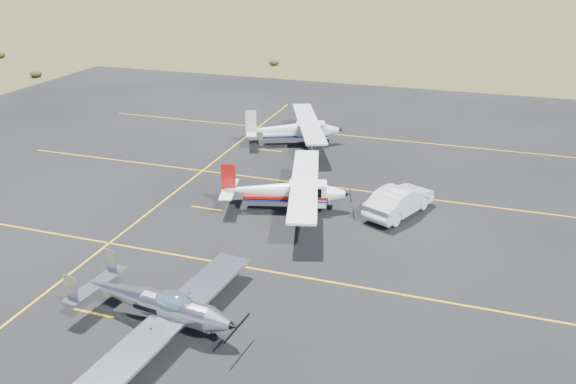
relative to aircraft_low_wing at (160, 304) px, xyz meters
The scene contains 6 objects.
ground 3.47m from the aircraft_low_wing, 93.19° to the left, with size 1600.00×1600.00×0.00m, color #383D1C.
apron 10.36m from the aircraft_low_wing, 91.02° to the left, with size 72.00×72.00×0.02m, color black.
aircraft_low_wing is the anchor object (origin of this frame).
aircraft_cessna 12.28m from the aircraft_low_wing, 83.88° to the left, with size 7.20×10.91×2.77m.
aircraft_plain 23.91m from the aircraft_low_wing, 94.44° to the left, with size 7.90×10.69×2.78m.
sedan 15.72m from the aircraft_low_wing, 60.45° to the left, with size 1.77×5.06×1.67m, color silver.
Camera 1 is at (11.01, -19.70, 14.23)m, focal length 35.00 mm.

